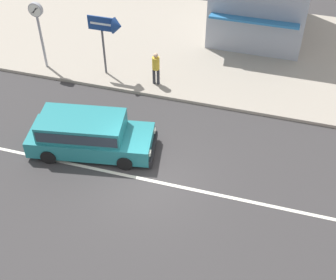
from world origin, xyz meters
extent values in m
plane|color=#383535|center=(0.00, 0.00, 0.00)|extent=(160.00, 160.00, 0.00)
cube|color=silver|center=(0.00, 0.00, 0.00)|extent=(50.40, 0.14, 0.01)
cube|color=#9E9384|center=(0.00, 9.98, 0.07)|extent=(68.00, 10.00, 0.15)
cube|color=teal|center=(-2.58, 0.98, 0.52)|extent=(5.02, 2.63, 0.70)
cube|color=teal|center=(-2.87, 0.93, 1.21)|extent=(3.46, 2.19, 0.70)
cube|color=#28333D|center=(-2.87, 0.93, 1.21)|extent=(3.34, 2.21, 0.45)
cube|color=black|center=(-0.17, 1.39, 0.31)|extent=(0.42, 1.83, 0.28)
cube|color=white|center=(-0.31, 2.03, 0.67)|extent=(0.12, 0.25, 0.14)
cube|color=white|center=(-0.09, 0.74, 0.67)|extent=(0.12, 0.25, 0.14)
cylinder|color=black|center=(-1.26, 2.10, 0.30)|extent=(0.63, 0.32, 0.60)
cylinder|color=black|center=(-0.97, 0.35, 0.30)|extent=(0.63, 0.32, 0.60)
cylinder|color=black|center=(-4.19, 1.61, 0.30)|extent=(0.63, 0.32, 0.60)
cylinder|color=black|center=(-3.89, -0.14, 0.30)|extent=(0.63, 0.32, 0.60)
cylinder|color=#9E9EA3|center=(-7.00, 5.78, 1.47)|extent=(0.12, 0.12, 2.64)
cylinder|color=#9E9EA3|center=(-7.00, 5.78, 3.13)|extent=(0.67, 0.18, 0.67)
cylinder|color=white|center=(-7.00, 5.68, 3.13)|extent=(0.59, 0.02, 0.59)
cylinder|color=white|center=(-7.00, 5.87, 3.13)|extent=(0.59, 0.02, 0.59)
cube|color=black|center=(-7.00, 5.67, 3.13)|extent=(0.19, 0.01, 0.27)
cube|color=black|center=(-7.00, 5.67, 3.13)|extent=(0.38, 0.01, 0.33)
cylinder|color=#4C4C51|center=(-4.00, 6.05, 1.29)|extent=(0.10, 0.10, 2.27)
cube|color=navy|center=(-4.00, 6.01, 2.75)|extent=(1.24, 0.06, 0.66)
cone|color=navy|center=(-3.20, 6.01, 2.75)|extent=(0.36, 0.73, 0.73)
cube|color=white|center=(-4.00, 5.97, 2.75)|extent=(0.99, 0.01, 0.10)
cylinder|color=#333338|center=(-1.53, 5.85, 0.55)|extent=(0.14, 0.14, 0.80)
cylinder|color=#333338|center=(-1.33, 5.85, 0.55)|extent=(0.14, 0.14, 0.80)
cylinder|color=gold|center=(-1.43, 5.85, 1.25)|extent=(0.34, 0.34, 0.60)
sphere|color=#D6AD89|center=(-1.43, 5.85, 1.66)|extent=(0.22, 0.22, 0.22)
cube|color=#286BA3|center=(2.40, 9.25, 2.20)|extent=(4.24, 0.90, 0.28)
camera|label=1|loc=(4.08, -11.29, 12.69)|focal=50.00mm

